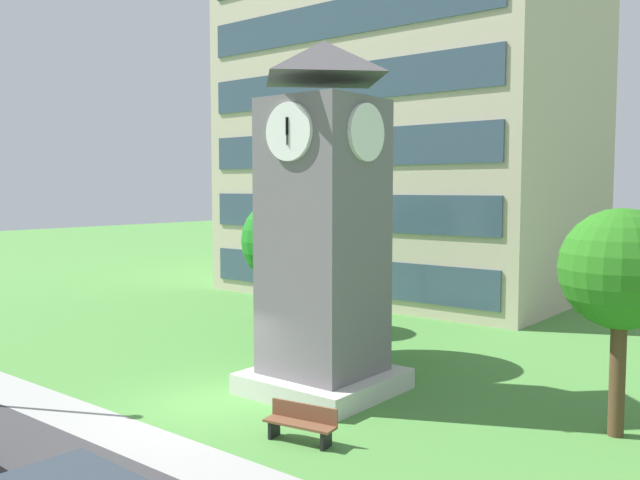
{
  "coord_description": "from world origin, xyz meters",
  "views": [
    {
      "loc": [
        14.06,
        -12.18,
        6.02
      ],
      "look_at": [
        0.94,
        4.09,
        4.4
      ],
      "focal_mm": 37.69,
      "sensor_mm": 36.0,
      "label": 1
    }
  ],
  "objects_px": {
    "park_bench": "(301,423)",
    "tree_near_tower": "(621,270)",
    "tree_by_building": "(326,229)",
    "tree_streetside": "(285,241)",
    "clock_tower": "(323,238)"
  },
  "relations": [
    {
      "from": "clock_tower",
      "to": "tree_by_building",
      "type": "bearing_deg",
      "value": 127.26
    },
    {
      "from": "tree_streetside",
      "to": "park_bench",
      "type": "bearing_deg",
      "value": -46.54
    },
    {
      "from": "clock_tower",
      "to": "tree_streetside",
      "type": "distance_m",
      "value": 9.02
    },
    {
      "from": "park_bench",
      "to": "tree_near_tower",
      "type": "relative_size",
      "value": 0.33
    },
    {
      "from": "tree_by_building",
      "to": "tree_streetside",
      "type": "distance_m",
      "value": 5.46
    },
    {
      "from": "tree_streetside",
      "to": "tree_near_tower",
      "type": "relative_size",
      "value": 1.02
    },
    {
      "from": "tree_by_building",
      "to": "park_bench",
      "type": "bearing_deg",
      "value": -55.99
    },
    {
      "from": "park_bench",
      "to": "tree_streetside",
      "type": "height_order",
      "value": "tree_streetside"
    },
    {
      "from": "park_bench",
      "to": "tree_near_tower",
      "type": "xyz_separation_m",
      "value": [
        5.71,
        5.11,
        3.59
      ]
    },
    {
      "from": "clock_tower",
      "to": "park_bench",
      "type": "distance_m",
      "value": 5.75
    },
    {
      "from": "tree_near_tower",
      "to": "tree_streetside",
      "type": "bearing_deg",
      "value": 163.78
    },
    {
      "from": "park_bench",
      "to": "tree_by_building",
      "type": "relative_size",
      "value": 0.27
    },
    {
      "from": "park_bench",
      "to": "tree_near_tower",
      "type": "height_order",
      "value": "tree_near_tower"
    },
    {
      "from": "park_bench",
      "to": "tree_near_tower",
      "type": "distance_m",
      "value": 8.46
    },
    {
      "from": "clock_tower",
      "to": "tree_streetside",
      "type": "xyz_separation_m",
      "value": [
        -6.78,
        5.89,
        -0.78
      ]
    }
  ]
}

